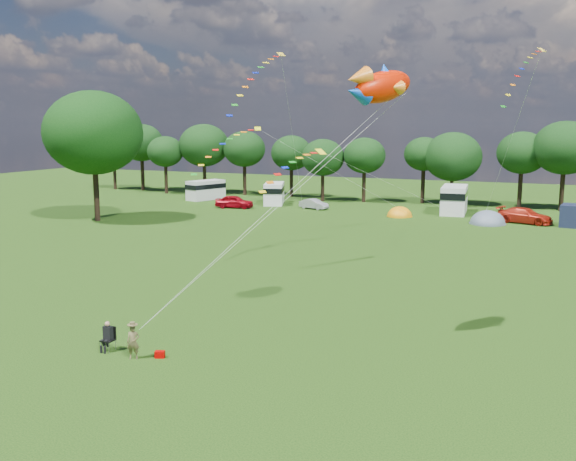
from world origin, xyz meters
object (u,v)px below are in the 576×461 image
at_px(campervan_a, 206,189).
at_px(tent_orange, 399,216).
at_px(campervan_c, 454,199).
at_px(fish_kite, 378,86).
at_px(car_c, 525,216).
at_px(car_a, 234,202).
at_px(campervan_b, 274,193).
at_px(big_tree, 93,133).
at_px(camp_chair, 108,333).
at_px(car_b, 314,204).
at_px(kite_flyer, 133,342).
at_px(tent_greyblue, 487,224).

height_order(campervan_a, tent_orange, campervan_a).
height_order(campervan_c, fish_kite, fish_kite).
height_order(campervan_c, tent_orange, campervan_c).
xyz_separation_m(car_c, campervan_c, (-7.76, 4.84, 0.86)).
height_order(car_a, campervan_b, campervan_b).
distance_m(car_a, campervan_a, 9.72).
height_order(car_c, campervan_b, campervan_b).
height_order(car_c, campervan_c, campervan_c).
bearing_deg(fish_kite, campervan_a, 69.09).
bearing_deg(big_tree, camp_chair, -49.93).
distance_m(car_a, car_b, 9.47).
height_order(car_b, camp_chair, camp_chair).
relative_size(car_a, campervan_a, 0.82).
height_order(car_c, kite_flyer, car_c).
bearing_deg(kite_flyer, car_a, 87.65).
bearing_deg(car_c, campervan_c, 73.58).
distance_m(car_a, kite_flyer, 49.61).
relative_size(big_tree, camp_chair, 9.85).
bearing_deg(campervan_b, camp_chair, 176.05).
xyz_separation_m(car_a, fish_kite, (28.04, -39.69, 10.78)).
height_order(big_tree, car_c, big_tree).
distance_m(campervan_a, camp_chair, 57.25).
height_order(campervan_a, kite_flyer, campervan_a).
bearing_deg(big_tree, tent_orange, 28.33).
relative_size(kite_flyer, fish_kite, 0.40).
height_order(car_b, kite_flyer, kite_flyer).
relative_size(campervan_a, campervan_b, 0.97).
distance_m(car_c, campervan_c, 9.18).
height_order(campervan_b, tent_orange, campervan_b).
bearing_deg(tent_greyblue, car_b, 169.29).
bearing_deg(big_tree, tent_greyblue, 19.82).
bearing_deg(fish_kite, big_tree, 86.61).
relative_size(car_a, campervan_c, 0.72).
relative_size(big_tree, campervan_a, 2.35).
xyz_separation_m(car_a, car_c, (32.51, 0.95, 0.01)).
xyz_separation_m(tent_orange, kite_flyer, (-0.58, -46.49, 0.73)).
relative_size(car_c, tent_orange, 1.71).
bearing_deg(campervan_b, big_tree, 130.58).
bearing_deg(car_a, campervan_b, -36.12).
xyz_separation_m(campervan_a, campervan_c, (32.26, -0.37, 0.28)).
xyz_separation_m(car_b, camp_chair, (8.52, -48.19, 0.21)).
bearing_deg(car_b, camp_chair, -153.16).
bearing_deg(kite_flyer, campervan_a, 92.11).
bearing_deg(car_c, camp_chair, 177.58).
bearing_deg(camp_chair, tent_orange, 89.27).
height_order(car_c, fish_kite, fish_kite).
bearing_deg(car_c, tent_orange, 106.44).
distance_m(car_c, tent_greyblue, 3.96).
distance_m(car_b, car_c, 23.57).
distance_m(campervan_b, fish_kite, 52.76).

